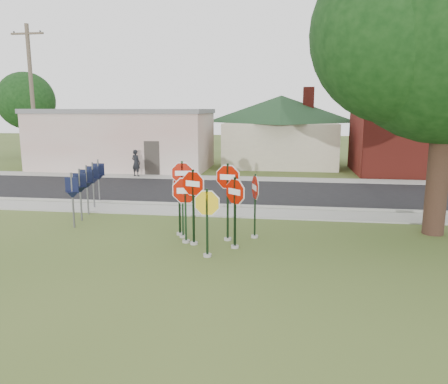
# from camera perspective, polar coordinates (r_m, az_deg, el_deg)

# --- Properties ---
(ground) EXTENTS (120.00, 120.00, 0.00)m
(ground) POSITION_cam_1_polar(r_m,az_deg,el_deg) (12.72, -3.58, -8.48)
(ground) COLOR #3A4F1D
(ground) RESTS_ON ground
(sidewalk_near) EXTENTS (60.00, 1.60, 0.06)m
(sidewalk_near) POSITION_cam_1_polar(r_m,az_deg,el_deg) (17.92, -0.02, -2.65)
(sidewalk_near) COLOR gray
(sidewalk_near) RESTS_ON ground
(road) EXTENTS (60.00, 7.00, 0.04)m
(road) POSITION_cam_1_polar(r_m,az_deg,el_deg) (22.29, 1.63, -0.01)
(road) COLOR black
(road) RESTS_ON ground
(sidewalk_far) EXTENTS (60.00, 1.60, 0.06)m
(sidewalk_far) POSITION_cam_1_polar(r_m,az_deg,el_deg) (26.50, 2.69, 1.74)
(sidewalk_far) COLOR gray
(sidewalk_far) RESTS_ON ground
(curb) EXTENTS (60.00, 0.20, 0.14)m
(curb) POSITION_cam_1_polar(r_m,az_deg,el_deg) (18.88, 0.42, -1.83)
(curb) COLOR gray
(curb) RESTS_ON ground
(stop_sign_center) EXTENTS (1.01, 0.41, 2.48)m
(stop_sign_center) POSITION_cam_1_polar(r_m,az_deg,el_deg) (13.49, -4.03, -0.61)
(stop_sign_center) COLOR gray
(stop_sign_center) RESTS_ON ground
(stop_sign_yellow) EXTENTS (1.02, 0.24, 2.09)m
(stop_sign_yellow) POSITION_cam_1_polar(r_m,az_deg,el_deg) (12.40, -2.22, -3.05)
(stop_sign_yellow) COLOR gray
(stop_sign_yellow) RESTS_ON ground
(stop_sign_left) EXTENTS (1.14, 0.24, 2.26)m
(stop_sign_left) POSITION_cam_1_polar(r_m,az_deg,el_deg) (13.73, -5.06, -1.11)
(stop_sign_left) COLOR gray
(stop_sign_left) RESTS_ON ground
(stop_sign_right) EXTENTS (0.85, 0.73, 2.31)m
(stop_sign_right) POSITION_cam_1_polar(r_m,az_deg,el_deg) (13.14, 1.44, -1.45)
(stop_sign_right) COLOR gray
(stop_sign_right) RESTS_ON ground
(stop_sign_back_right) EXTENTS (1.07, 0.24, 2.62)m
(stop_sign_back_right) POSITION_cam_1_polar(r_m,az_deg,el_deg) (13.87, 0.49, 0.16)
(stop_sign_back_right) COLOR gray
(stop_sign_back_right) RESTS_ON ground
(stop_sign_back_left) EXTENTS (0.97, 0.24, 2.65)m
(stop_sign_back_left) POSITION_cam_1_polar(r_m,az_deg,el_deg) (14.25, -5.46, 0.35)
(stop_sign_back_left) COLOR gray
(stop_sign_back_left) RESTS_ON ground
(stop_sign_far_right) EXTENTS (0.35, 1.05, 2.24)m
(stop_sign_far_right) POSITION_cam_1_polar(r_m,az_deg,el_deg) (14.25, 4.08, -0.73)
(stop_sign_far_right) COLOR gray
(stop_sign_far_right) RESTS_ON ground
(stop_sign_far_left) EXTENTS (0.31, 0.97, 2.26)m
(stop_sign_far_left) POSITION_cam_1_polar(r_m,az_deg,el_deg) (14.60, -5.85, -0.45)
(stop_sign_far_left) COLOR gray
(stop_sign_far_left) RESTS_ON ground
(route_sign_row) EXTENTS (1.43, 4.63, 2.00)m
(route_sign_row) POSITION_cam_1_polar(r_m,az_deg,el_deg) (18.30, -17.46, 0.95)
(route_sign_row) COLOR #59595E
(route_sign_row) RESTS_ON ground
(building_stucco) EXTENTS (12.20, 6.20, 4.20)m
(building_stucco) POSITION_cam_1_polar(r_m,az_deg,el_deg) (31.95, -13.00, 6.85)
(building_stucco) COLOR beige
(building_stucco) RESTS_ON ground
(building_house) EXTENTS (11.60, 11.60, 6.20)m
(building_house) POSITION_cam_1_polar(r_m,az_deg,el_deg) (33.76, 7.46, 9.77)
(building_house) COLOR beige
(building_house) RESTS_ON ground
(building_brick) EXTENTS (10.20, 6.20, 4.75)m
(building_brick) POSITION_cam_1_polar(r_m,az_deg,el_deg) (31.76, 25.76, 6.50)
(building_brick) COLOR maroon
(building_brick) RESTS_ON ground
(utility_pole_near) EXTENTS (2.20, 0.26, 9.50)m
(utility_pole_near) POSITION_cam_1_polar(r_m,az_deg,el_deg) (31.60, -23.76, 11.30)
(utility_pole_near) COLOR brown
(utility_pole_near) RESTS_ON ground
(bg_tree_left) EXTENTS (4.90, 4.90, 7.35)m
(bg_tree_left) POSITION_cam_1_polar(r_m,az_deg,el_deg) (42.24, -24.45, 10.77)
(bg_tree_left) COLOR black
(bg_tree_left) RESTS_ON ground
(pedestrian) EXTENTS (0.71, 0.59, 1.66)m
(pedestrian) POSITION_cam_1_polar(r_m,az_deg,el_deg) (27.78, -11.43, 3.75)
(pedestrian) COLOR black
(pedestrian) RESTS_ON sidewalk_far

